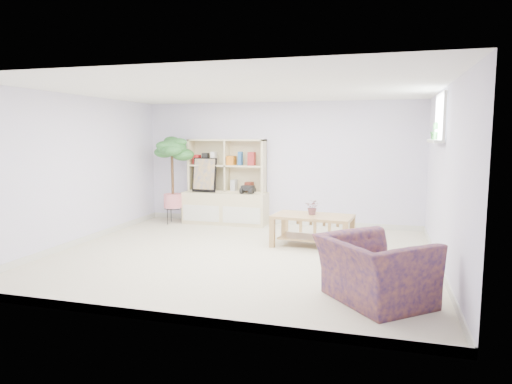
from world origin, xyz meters
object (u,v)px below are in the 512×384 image
(floor_tree, at_px, (173,180))
(storage_unit, at_px, (225,182))
(coffee_table, at_px, (313,231))
(armchair, at_px, (375,266))

(floor_tree, bearing_deg, storage_unit, 14.85)
(coffee_table, distance_m, floor_tree, 3.25)
(floor_tree, height_order, armchair, floor_tree)
(storage_unit, bearing_deg, floor_tree, -165.15)
(storage_unit, distance_m, floor_tree, 1.05)
(storage_unit, bearing_deg, armchair, -50.85)
(floor_tree, distance_m, armchair, 5.24)
(storage_unit, height_order, floor_tree, floor_tree)
(storage_unit, distance_m, armchair, 4.72)
(storage_unit, relative_size, floor_tree, 0.97)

